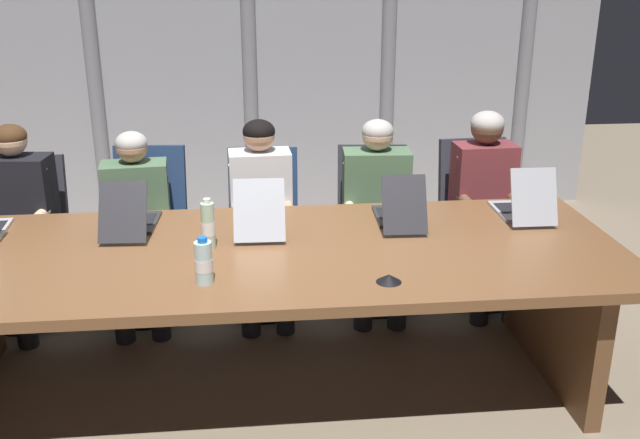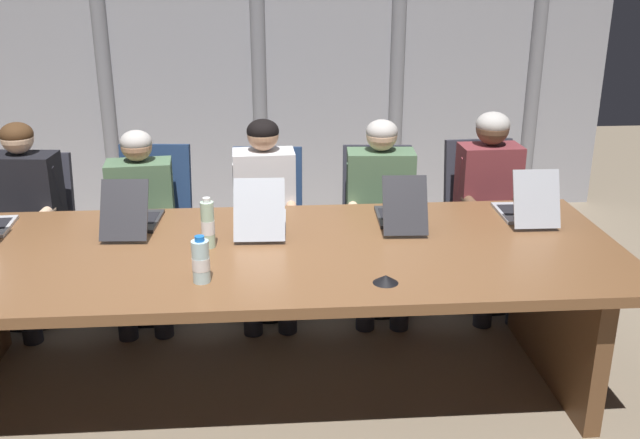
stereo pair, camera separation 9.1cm
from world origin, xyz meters
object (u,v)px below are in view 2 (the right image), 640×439
Objects in this scene: office_chair_left_end at (36,253)px; person_right_mid at (381,206)px; laptop_left_mid at (133,217)px; person_left_mid at (141,216)px; conference_mic_left_side at (386,279)px; person_left_end at (21,213)px; person_center at (265,208)px; water_bottle_secondary at (208,225)px; laptop_center at (261,217)px; water_bottle_primary at (201,261)px; office_chair_right_mid at (376,243)px; laptop_right_end at (525,208)px; office_chair_right_end at (482,239)px; office_chair_left_mid at (154,248)px; person_right_end at (492,199)px; office_chair_center at (267,246)px; laptop_right_mid at (400,213)px.

person_right_mid is at bearing 86.62° from office_chair_left_end.
office_chair_left_end is at bearing 50.97° from laptop_left_mid.
person_left_mid is at bearing 9.33° from laptop_left_mid.
conference_mic_left_side is at bearing 54.30° from office_chair_left_end.
person_left_end is 1.40m from person_center.
person_left_mid is 0.95× the size of person_center.
water_bottle_secondary is at bearing 149.12° from conference_mic_left_side.
laptop_center is 1.63m from office_chair_left_end.
water_bottle_primary is 0.78m from conference_mic_left_side.
laptop_center is 0.52× the size of office_chair_left_end.
office_chair_left_end is 8.50× the size of conference_mic_left_side.
laptop_center is 1.11m from office_chair_right_mid.
office_chair_right_mid is at bearing 99.91° from person_left_end.
laptop_right_end reaches higher than office_chair_right_end.
person_left_mid reaches higher than water_bottle_secondary.
person_center is (-1.37, 0.52, -0.14)m from laptop_right_end.
office_chair_left_mid is 4.71× the size of water_bottle_primary.
office_chair_right_mid is at bearing 100.70° from person_center.
laptop_center is 0.41× the size of person_right_end.
person_left_mid is at bearing 94.99° from person_left_end.
laptop_center is at bearing -47.42° from person_right_mid.
water_bottle_secondary reaches higher than office_chair_center.
laptop_right_mid is 0.48× the size of office_chair_right_end.
person_right_end is 5.78× the size of water_bottle_primary.
person_center reaches higher than person_right_mid.
office_chair_right_end is at bearing 90.98° from office_chair_left_end.
person_right_end reaches higher than person_left_mid.
person_right_end is at bearing 90.66° from office_chair_left_mid.
office_chair_left_mid is at bearing -85.42° from office_chair_center.
office_chair_left_mid is 1.00× the size of office_chair_right_end.
person_right_mid is (1.41, 0.01, 0.02)m from person_left_mid.
person_right_end is (2.76, -0.00, 0.02)m from person_left_end.
person_right_end reaches higher than laptop_right_end.
person_right_mid is 0.97× the size of person_right_end.
laptop_right_end is (2.04, -0.01, 0.00)m from laptop_left_mid.
laptop_center is 4.44× the size of conference_mic_left_side.
office_chair_center reaches higher than office_chair_left_end.
office_chair_right_mid is at bearing -42.80° from laptop_center.
laptop_right_mid is at bearing 49.66° from person_center.
laptop_left_mid is 0.42× the size of person_right_mid.
office_chair_left_mid is (-0.67, 0.72, -0.44)m from laptop_center.
laptop_right_mid is at bearing 5.21° from person_right_mid.
laptop_right_mid is 0.50× the size of office_chair_right_mid.
office_chair_center is (0.02, 0.72, -0.45)m from laptop_center.
office_chair_left_mid is 1.38m from office_chair_right_mid.
person_left_mid is (-0.05, 0.50, -0.17)m from laptop_left_mid.
laptop_right_end is at bearing 56.51° from person_right_mid.
laptop_center is 0.50× the size of office_chair_right_end.
office_chair_right_end is at bearing 58.79° from conference_mic_left_side.
laptop_right_mid is 2.27m from office_chair_left_end.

